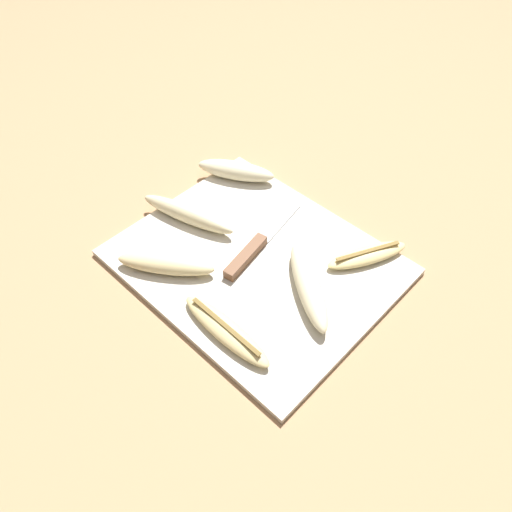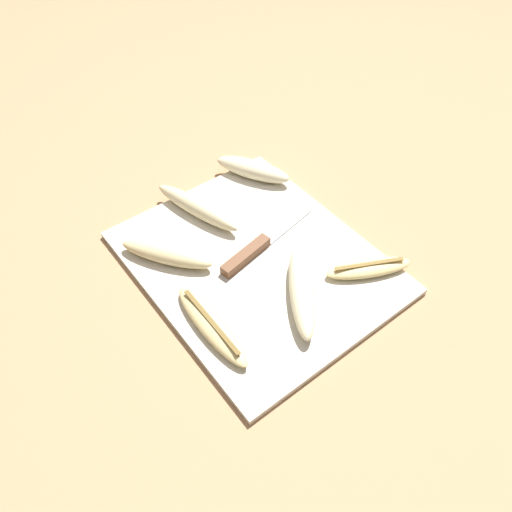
{
  "view_description": "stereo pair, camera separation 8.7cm",
  "coord_description": "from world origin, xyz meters",
  "px_view_note": "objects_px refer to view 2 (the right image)",
  "views": [
    {
      "loc": [
        0.4,
        -0.42,
        0.68
      ],
      "look_at": [
        0.0,
        0.0,
        0.02
      ],
      "focal_mm": 35.0,
      "sensor_mm": 36.0,
      "label": 1
    },
    {
      "loc": [
        0.45,
        -0.35,
        0.68
      ],
      "look_at": [
        0.0,
        0.0,
        0.02
      ],
      "focal_mm": 35.0,
      "sensor_mm": 36.0,
      "label": 2
    }
  ],
  "objects_px": {
    "banana_golden_short": "(368,268)",
    "banana_ripe_center": "(167,254)",
    "banana_cream_curved": "(197,207)",
    "banana_spotted_left": "(212,325)",
    "knife": "(253,250)",
    "banana_bright_far": "(253,169)",
    "banana_pale_long": "(302,292)"
  },
  "relations": [
    {
      "from": "banana_ripe_center",
      "to": "banana_spotted_left",
      "type": "distance_m",
      "value": 0.17
    },
    {
      "from": "banana_golden_short",
      "to": "banana_ripe_center",
      "type": "distance_m",
      "value": 0.35
    },
    {
      "from": "banana_golden_short",
      "to": "banana_spotted_left",
      "type": "distance_m",
      "value": 0.29
    },
    {
      "from": "banana_spotted_left",
      "to": "banana_cream_curved",
      "type": "bearing_deg",
      "value": 151.64
    },
    {
      "from": "banana_spotted_left",
      "to": "banana_golden_short",
      "type": "bearing_deg",
      "value": 76.38
    },
    {
      "from": "banana_cream_curved",
      "to": "banana_bright_far",
      "type": "relative_size",
      "value": 1.23
    },
    {
      "from": "banana_pale_long",
      "to": "banana_spotted_left",
      "type": "bearing_deg",
      "value": -105.18
    },
    {
      "from": "banana_golden_short",
      "to": "knife",
      "type": "bearing_deg",
      "value": -140.07
    },
    {
      "from": "banana_cream_curved",
      "to": "knife",
      "type": "bearing_deg",
      "value": 9.16
    },
    {
      "from": "banana_cream_curved",
      "to": "banana_ripe_center",
      "type": "bearing_deg",
      "value": -58.53
    },
    {
      "from": "banana_bright_far",
      "to": "banana_golden_short",
      "type": "bearing_deg",
      "value": 0.24
    },
    {
      "from": "banana_golden_short",
      "to": "banana_cream_curved",
      "type": "relative_size",
      "value": 0.77
    },
    {
      "from": "knife",
      "to": "banana_ripe_center",
      "type": "bearing_deg",
      "value": -131.9
    },
    {
      "from": "banana_golden_short",
      "to": "banana_ripe_center",
      "type": "relative_size",
      "value": 0.94
    },
    {
      "from": "banana_spotted_left",
      "to": "banana_cream_curved",
      "type": "height_order",
      "value": "banana_cream_curved"
    },
    {
      "from": "banana_pale_long",
      "to": "banana_bright_far",
      "type": "distance_m",
      "value": 0.32
    },
    {
      "from": "knife",
      "to": "banana_pale_long",
      "type": "relative_size",
      "value": 1.31
    },
    {
      "from": "banana_pale_long",
      "to": "banana_bright_far",
      "type": "bearing_deg",
      "value": 156.79
    },
    {
      "from": "banana_ripe_center",
      "to": "banana_bright_far",
      "type": "distance_m",
      "value": 0.27
    },
    {
      "from": "banana_spotted_left",
      "to": "banana_cream_curved",
      "type": "xyz_separation_m",
      "value": [
        -0.23,
        0.13,
        0.01
      ]
    },
    {
      "from": "banana_spotted_left",
      "to": "knife",
      "type": "bearing_deg",
      "value": 120.54
    },
    {
      "from": "banana_pale_long",
      "to": "banana_golden_short",
      "type": "height_order",
      "value": "banana_pale_long"
    },
    {
      "from": "banana_cream_curved",
      "to": "banana_spotted_left",
      "type": "bearing_deg",
      "value": -28.36
    },
    {
      "from": "banana_golden_short",
      "to": "banana_ripe_center",
      "type": "height_order",
      "value": "banana_ripe_center"
    },
    {
      "from": "banana_cream_curved",
      "to": "banana_pale_long",
      "type": "bearing_deg",
      "value": 5.1
    },
    {
      "from": "banana_pale_long",
      "to": "banana_spotted_left",
      "type": "xyz_separation_m",
      "value": [
        -0.04,
        -0.15,
        -0.01
      ]
    },
    {
      "from": "banana_pale_long",
      "to": "banana_bright_far",
      "type": "height_order",
      "value": "same"
    },
    {
      "from": "banana_golden_short",
      "to": "banana_pale_long",
      "type": "bearing_deg",
      "value": -101.79
    },
    {
      "from": "banana_ripe_center",
      "to": "banana_cream_curved",
      "type": "height_order",
      "value": "banana_cream_curved"
    },
    {
      "from": "knife",
      "to": "banana_cream_curved",
      "type": "bearing_deg",
      "value": 179.11
    },
    {
      "from": "banana_spotted_left",
      "to": "banana_cream_curved",
      "type": "distance_m",
      "value": 0.26
    },
    {
      "from": "banana_pale_long",
      "to": "banana_cream_curved",
      "type": "height_order",
      "value": "banana_pale_long"
    }
  ]
}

